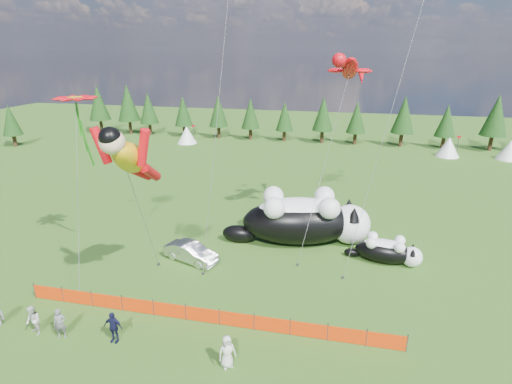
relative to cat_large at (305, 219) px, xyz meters
The scene contains 15 objects.
ground 9.72m from the cat_large, 118.76° to the right, with size 160.00×160.00×0.00m, color #113C0A.
safety_fence 12.31m from the cat_large, 111.98° to the right, with size 22.06×0.06×1.10m.
tree_line 37.01m from the cat_large, 97.11° to the left, with size 90.00×4.00×8.00m, color black, non-canonical shape.
festival_tents 32.32m from the cat_large, 78.53° to the left, with size 50.00×3.20×2.80m, color white, non-canonical shape.
cat_large is the anchor object (origin of this frame).
cat_small 6.61m from the cat_large, 17.26° to the right, with size 5.49×2.45×1.98m.
car 9.24m from the cat_large, 147.86° to the right, with size 1.46×4.18×1.38m, color silver.
spectator_a 18.31m from the cat_large, 129.35° to the right, with size 0.63×0.41×1.73m, color slate.
spectator_b 19.42m from the cat_large, 132.72° to the right, with size 0.84×0.50×1.74m, color silver.
spectator_c 16.32m from the cat_large, 122.02° to the right, with size 1.05×0.54×1.80m, color black.
spectator_e 14.47m from the cat_large, 98.99° to the right, with size 0.87×0.56×1.77m, color silver.
superhero_kite 15.10m from the cat_large, 131.26° to the right, with size 5.98×7.27×11.86m.
gecko_kite 11.99m from the cat_large, 51.73° to the left, with size 4.50×10.63×15.48m.
flower_kite 18.35m from the cat_large, 155.92° to the right, with size 3.41×6.51×12.72m.
diamond_kite_a 16.14m from the cat_large, 140.92° to the right, with size 2.08×3.05×18.92m.
Camera 1 is at (7.03, -20.79, 14.70)m, focal length 28.00 mm.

